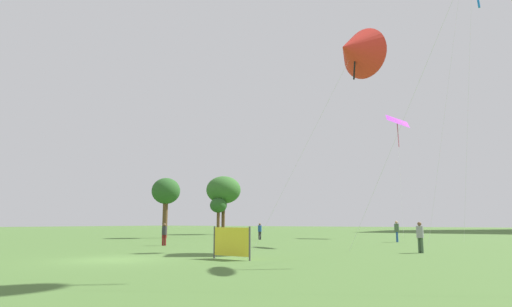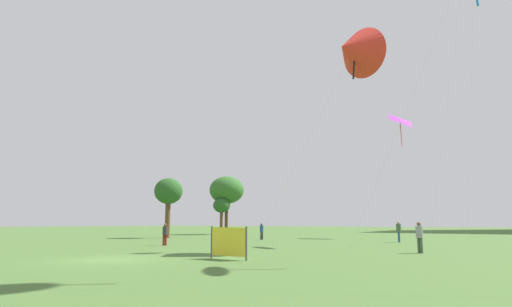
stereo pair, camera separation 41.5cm
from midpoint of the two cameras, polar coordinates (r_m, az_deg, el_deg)
The scene contains 11 objects.
ground at distance 19.97m, azimuth -19.20°, elevation -13.48°, with size 280.00×280.00×0.00m, color #476B30.
person_standing_0 at distance 30.84m, azimuth -12.74°, elevation -10.46°, with size 0.34×0.34×1.54m.
person_standing_1 at distance 37.11m, azimuth 18.27°, elevation -9.82°, with size 0.38×0.38×1.73m.
person_standing_2 at distance 24.49m, azimuth 20.93°, elevation -10.30°, with size 0.36×0.36×1.64m.
person_standing_3 at distance 40.23m, azimuth 0.21°, elevation -10.37°, with size 0.34×0.34×1.54m.
kite_flying_0 at distance 27.08m, azimuth 12.71°, elevation 13.50°, with size 7.95×3.60×13.69m.
kite_flying_6 at distance 49.57m, azimuth 18.44°, elevation 4.14°, with size 3.44×7.32×13.76m.
park_tree_0 at distance 45.74m, azimuth -12.40°, elevation -5.14°, with size 2.98×2.98×6.29m.
park_tree_1 at distance 58.34m, azimuth -4.64°, elevation -5.00°, with size 4.74×4.74×7.93m.
park_tree_2 at distance 56.85m, azimuth -5.34°, elevation -7.12°, with size 2.27×2.27×4.88m.
event_banner at distance 19.03m, azimuth -3.99°, elevation -11.89°, with size 2.10×0.18×1.44m.
Camera 1 is at (15.50, -12.39, 1.62)m, focal length 29.44 mm.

